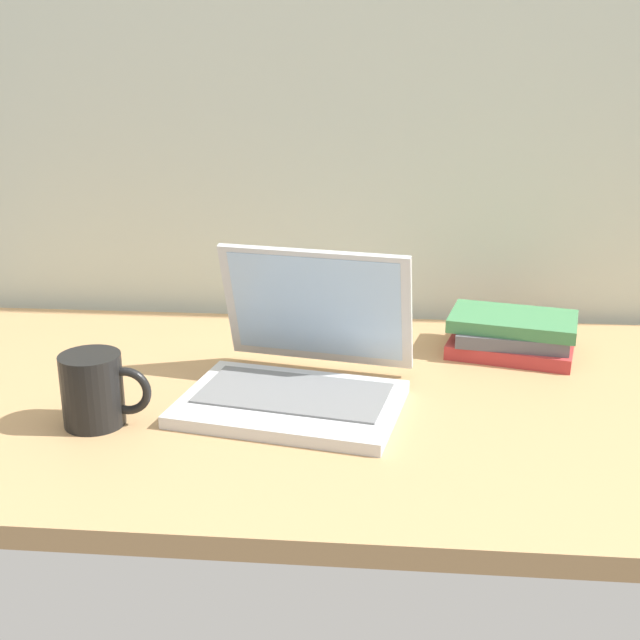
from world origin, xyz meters
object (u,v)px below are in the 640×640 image
(laptop, at_px, (300,368))
(book_stack, at_px, (512,334))
(remote_control_near, at_px, (334,333))
(coffee_mug, at_px, (95,389))

(laptop, distance_m, book_stack, 0.40)
(laptop, height_order, remote_control_near, laptop)
(remote_control_near, xyz_separation_m, book_stack, (0.31, -0.04, 0.02))
(coffee_mug, height_order, remote_control_near, coffee_mug)
(coffee_mug, bearing_deg, remote_control_near, 50.86)
(remote_control_near, distance_m, book_stack, 0.31)
(remote_control_near, bearing_deg, laptop, -97.38)
(book_stack, bearing_deg, laptop, -147.55)
(book_stack, bearing_deg, remote_control_near, 172.77)
(book_stack, bearing_deg, coffee_mug, -151.36)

